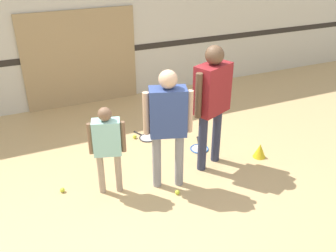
{
  "coord_description": "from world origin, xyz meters",
  "views": [
    {
      "loc": [
        -1.64,
        -3.74,
        3.18
      ],
      "look_at": [
        0.08,
        0.19,
        0.93
      ],
      "focal_mm": 40.0,
      "sensor_mm": 36.0,
      "label": 1
    }
  ],
  "objects_px": {
    "person_student_left": "(107,142)",
    "tennis_ball_by_spare_racket": "(135,137)",
    "racket_second_spare": "(199,148)",
    "tennis_ball_stray_left": "(62,190)",
    "person_student_right": "(212,95)",
    "tennis_ball_near_instructor": "(177,192)",
    "training_cone": "(260,151)",
    "person_instructor": "(168,118)",
    "racket_spare_on_floor": "(147,137)"
  },
  "relations": [
    {
      "from": "tennis_ball_stray_left",
      "to": "tennis_ball_near_instructor",
      "type": "bearing_deg",
      "value": -25.43
    },
    {
      "from": "tennis_ball_stray_left",
      "to": "racket_spare_on_floor",
      "type": "bearing_deg",
      "value": 30.44
    },
    {
      "from": "person_student_right",
      "to": "tennis_ball_near_instructor",
      "type": "distance_m",
      "value": 1.42
    },
    {
      "from": "racket_spare_on_floor",
      "to": "tennis_ball_stray_left",
      "type": "xyz_separation_m",
      "value": [
        -1.6,
        -0.94,
        0.02
      ]
    },
    {
      "from": "person_instructor",
      "to": "tennis_ball_by_spare_racket",
      "type": "relative_size",
      "value": 25.6
    },
    {
      "from": "person_student_left",
      "to": "racket_second_spare",
      "type": "xyz_separation_m",
      "value": [
        1.63,
        0.5,
        -0.77
      ]
    },
    {
      "from": "racket_spare_on_floor",
      "to": "tennis_ball_stray_left",
      "type": "bearing_deg",
      "value": 95.67
    },
    {
      "from": "person_instructor",
      "to": "tennis_ball_by_spare_racket",
      "type": "height_order",
      "value": "person_instructor"
    },
    {
      "from": "racket_second_spare",
      "to": "tennis_ball_by_spare_racket",
      "type": "height_order",
      "value": "tennis_ball_by_spare_racket"
    },
    {
      "from": "person_student_left",
      "to": "person_student_right",
      "type": "relative_size",
      "value": 0.68
    },
    {
      "from": "person_student_left",
      "to": "tennis_ball_stray_left",
      "type": "height_order",
      "value": "person_student_left"
    },
    {
      "from": "person_student_left",
      "to": "racket_spare_on_floor",
      "type": "distance_m",
      "value": 1.71
    },
    {
      "from": "person_student_left",
      "to": "person_student_right",
      "type": "height_order",
      "value": "person_student_right"
    },
    {
      "from": "racket_spare_on_floor",
      "to": "tennis_ball_stray_left",
      "type": "distance_m",
      "value": 1.85
    },
    {
      "from": "tennis_ball_stray_left",
      "to": "person_student_right",
      "type": "bearing_deg",
      "value": -5.19
    },
    {
      "from": "racket_spare_on_floor",
      "to": "training_cone",
      "type": "height_order",
      "value": "training_cone"
    },
    {
      "from": "person_student_right",
      "to": "tennis_ball_by_spare_racket",
      "type": "relative_size",
      "value": 28.0
    },
    {
      "from": "person_student_left",
      "to": "tennis_ball_near_instructor",
      "type": "relative_size",
      "value": 19.09
    },
    {
      "from": "racket_spare_on_floor",
      "to": "racket_second_spare",
      "type": "bearing_deg",
      "value": -160.64
    },
    {
      "from": "tennis_ball_by_spare_racket",
      "to": "person_student_right",
      "type": "bearing_deg",
      "value": -57.65
    },
    {
      "from": "person_student_right",
      "to": "training_cone",
      "type": "height_order",
      "value": "person_student_right"
    },
    {
      "from": "tennis_ball_by_spare_racket",
      "to": "tennis_ball_stray_left",
      "type": "height_order",
      "value": "same"
    },
    {
      "from": "racket_second_spare",
      "to": "tennis_ball_near_instructor",
      "type": "height_order",
      "value": "tennis_ball_near_instructor"
    },
    {
      "from": "racket_second_spare",
      "to": "tennis_ball_stray_left",
      "type": "height_order",
      "value": "tennis_ball_stray_left"
    },
    {
      "from": "person_student_left",
      "to": "tennis_ball_by_spare_racket",
      "type": "relative_size",
      "value": 19.09
    },
    {
      "from": "person_student_left",
      "to": "tennis_ball_by_spare_racket",
      "type": "bearing_deg",
      "value": 75.02
    },
    {
      "from": "person_student_left",
      "to": "tennis_ball_near_instructor",
      "type": "bearing_deg",
      "value": -11.59
    },
    {
      "from": "tennis_ball_near_instructor",
      "to": "person_instructor",
      "type": "bearing_deg",
      "value": 96.16
    },
    {
      "from": "person_student_right",
      "to": "training_cone",
      "type": "relative_size",
      "value": 8.1
    },
    {
      "from": "person_instructor",
      "to": "tennis_ball_near_instructor",
      "type": "xyz_separation_m",
      "value": [
        0.03,
        -0.25,
        -1.01
      ]
    },
    {
      "from": "person_student_right",
      "to": "person_instructor",
      "type": "bearing_deg",
      "value": -6.61
    },
    {
      "from": "tennis_ball_stray_left",
      "to": "training_cone",
      "type": "xyz_separation_m",
      "value": [
        3.0,
        -0.34,
        0.08
      ]
    },
    {
      "from": "person_instructor",
      "to": "tennis_ball_stray_left",
      "type": "distance_m",
      "value": 1.77
    },
    {
      "from": "person_instructor",
      "to": "person_student_right",
      "type": "relative_size",
      "value": 0.91
    },
    {
      "from": "racket_second_spare",
      "to": "training_cone",
      "type": "relative_size",
      "value": 2.47
    },
    {
      "from": "tennis_ball_by_spare_racket",
      "to": "training_cone",
      "type": "relative_size",
      "value": 0.29
    },
    {
      "from": "tennis_ball_near_instructor",
      "to": "tennis_ball_stray_left",
      "type": "bearing_deg",
      "value": 154.57
    },
    {
      "from": "person_student_left",
      "to": "racket_spare_on_floor",
      "type": "bearing_deg",
      "value": 67.2
    },
    {
      "from": "person_student_left",
      "to": "tennis_ball_by_spare_racket",
      "type": "height_order",
      "value": "person_student_left"
    },
    {
      "from": "person_student_right",
      "to": "tennis_ball_by_spare_racket",
      "type": "xyz_separation_m",
      "value": [
        -0.77,
        1.21,
        -1.11
      ]
    },
    {
      "from": "tennis_ball_by_spare_racket",
      "to": "person_student_left",
      "type": "bearing_deg",
      "value": -121.8
    },
    {
      "from": "person_instructor",
      "to": "tennis_ball_stray_left",
      "type": "relative_size",
      "value": 25.6
    },
    {
      "from": "person_student_left",
      "to": "racket_spare_on_floor",
      "type": "height_order",
      "value": "person_student_left"
    },
    {
      "from": "person_instructor",
      "to": "tennis_ball_stray_left",
      "type": "height_order",
      "value": "person_instructor"
    },
    {
      "from": "tennis_ball_near_instructor",
      "to": "training_cone",
      "type": "bearing_deg",
      "value": 11.95
    },
    {
      "from": "tennis_ball_stray_left",
      "to": "person_student_left",
      "type": "bearing_deg",
      "value": -21.35
    },
    {
      "from": "person_student_left",
      "to": "racket_second_spare",
      "type": "relative_size",
      "value": 2.23
    },
    {
      "from": "tennis_ball_near_instructor",
      "to": "training_cone",
      "type": "relative_size",
      "value": 0.29
    },
    {
      "from": "person_instructor",
      "to": "person_student_left",
      "type": "bearing_deg",
      "value": -175.54
    },
    {
      "from": "racket_second_spare",
      "to": "tennis_ball_near_instructor",
      "type": "distance_m",
      "value": 1.25
    }
  ]
}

